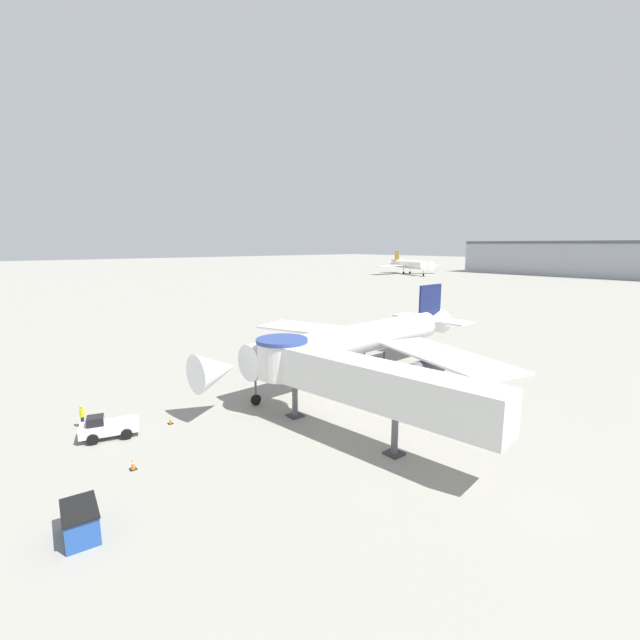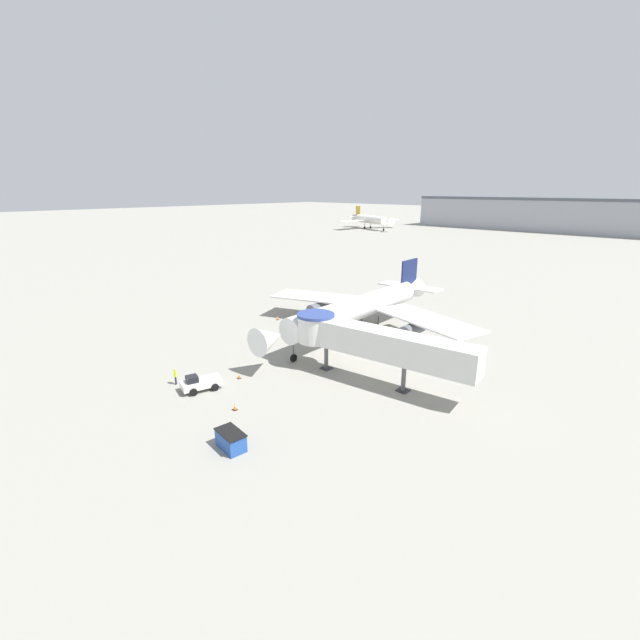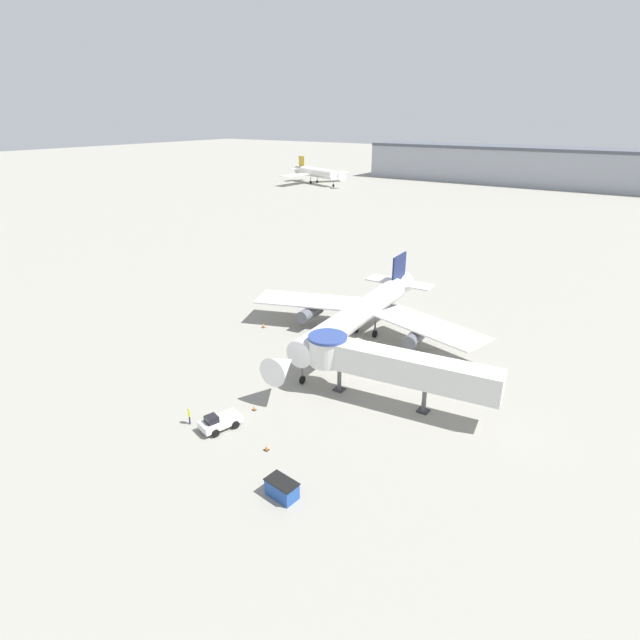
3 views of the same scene
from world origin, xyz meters
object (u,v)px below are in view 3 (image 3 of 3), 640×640
object	(u,v)px
main_airplane	(358,315)
background_jet_gold_tail	(317,173)
traffic_cone_port_wing	(263,325)
traffic_cone_near_nose	(254,408)
ground_crew_marshaller	(189,415)
pushback_tug_white	(219,422)
service_container_blue	(282,489)
traffic_cone_apron_front	(266,447)
jet_bridge	(386,363)

from	to	relation	value
main_airplane	background_jet_gold_tail	distance (m)	155.57
main_airplane	traffic_cone_port_wing	distance (m)	13.81
traffic_cone_near_nose	ground_crew_marshaller	xyz separation A→B (m)	(-3.54, -5.18, 0.72)
traffic_cone_port_wing	traffic_cone_near_nose	world-z (taller)	traffic_cone_port_wing
main_airplane	background_jet_gold_tail	bearing A→B (deg)	123.81
pushback_tug_white	traffic_cone_port_wing	size ratio (longest dim) A/B	6.28
ground_crew_marshaller	service_container_blue	bearing A→B (deg)	-147.75
ground_crew_marshaller	traffic_cone_apron_front	bearing A→B (deg)	-129.80
traffic_cone_apron_front	traffic_cone_near_nose	xyz separation A→B (m)	(-5.10, 4.28, -0.03)
pushback_tug_white	traffic_cone_port_wing	world-z (taller)	pushback_tug_white
pushback_tug_white	service_container_blue	bearing A→B (deg)	-3.87
traffic_cone_apron_front	background_jet_gold_tail	world-z (taller)	background_jet_gold_tail
jet_bridge	traffic_cone_near_nose	distance (m)	13.80
background_jet_gold_tail	pushback_tug_white	bearing A→B (deg)	-127.23
traffic_cone_near_nose	ground_crew_marshaller	distance (m)	6.32
ground_crew_marshaller	pushback_tug_white	bearing A→B (deg)	-116.06
main_airplane	traffic_cone_apron_front	xyz separation A→B (m)	(4.75, -24.28, -3.34)
service_container_blue	traffic_cone_near_nose	xyz separation A→B (m)	(-9.73, 7.99, -0.44)
main_airplane	service_container_blue	world-z (taller)	main_airplane
pushback_tug_white	background_jet_gold_tail	size ratio (longest dim) A/B	0.13
pushback_tug_white	ground_crew_marshaller	xyz separation A→B (m)	(-2.89, -1.04, 0.26)
traffic_cone_apron_front	service_container_blue	bearing A→B (deg)	-38.77
pushback_tug_white	traffic_cone_port_wing	xyz separation A→B (m)	(-11.94, 20.64, -0.42)
main_airplane	background_jet_gold_tail	size ratio (longest dim) A/B	1.07
pushback_tug_white	traffic_cone_apron_front	xyz separation A→B (m)	(5.75, -0.13, -0.43)
pushback_tug_white	traffic_cone_apron_front	size ratio (longest dim) A/B	6.51
pushback_tug_white	traffic_cone_apron_front	bearing A→B (deg)	15.17
main_airplane	traffic_cone_near_nose	xyz separation A→B (m)	(-0.35, -20.00, -3.37)
jet_bridge	pushback_tug_white	distance (m)	17.01
ground_crew_marshaller	jet_bridge	bearing A→B (deg)	-89.98
service_container_blue	ground_crew_marshaller	xyz separation A→B (m)	(-13.27, 2.81, 0.28)
traffic_cone_port_wing	service_container_blue	bearing A→B (deg)	-47.67
jet_bridge	traffic_cone_port_wing	bearing A→B (deg)	153.72
traffic_cone_port_wing	background_jet_gold_tail	xyz separation A→B (m)	(-78.78, 129.16, 4.22)
main_airplane	ground_crew_marshaller	distance (m)	25.62
traffic_cone_near_nose	background_jet_gold_tail	bearing A→B (deg)	122.10
pushback_tug_white	traffic_cone_port_wing	bearing A→B (deg)	136.53
main_airplane	traffic_cone_apron_front	distance (m)	24.96
background_jet_gold_tail	ground_crew_marshaller	bearing A→B (deg)	-128.22
pushback_tug_white	jet_bridge	bearing A→B (deg)	66.95
main_airplane	traffic_cone_apron_front	world-z (taller)	main_airplane
traffic_cone_port_wing	ground_crew_marshaller	distance (m)	23.50
traffic_cone_apron_front	ground_crew_marshaller	size ratio (longest dim) A/B	0.37
main_airplane	traffic_cone_port_wing	xyz separation A→B (m)	(-12.94, -3.50, -3.33)
main_airplane	ground_crew_marshaller	bearing A→B (deg)	-101.10
main_airplane	traffic_cone_port_wing	size ratio (longest dim) A/B	50.64
jet_bridge	pushback_tug_white	bearing A→B (deg)	-136.63
traffic_cone_apron_front	jet_bridge	bearing A→B (deg)	69.54
jet_bridge	traffic_cone_port_wing	size ratio (longest dim) A/B	29.67
traffic_cone_near_nose	ground_crew_marshaller	world-z (taller)	ground_crew_marshaller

